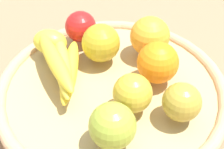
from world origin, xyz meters
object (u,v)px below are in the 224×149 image
object	(u,v)px
orange_1	(150,36)
apple_1	(182,102)
apple_4	(101,43)
apple_3	(81,27)
lemon_0	(50,42)
orange_0	(158,63)
apple_2	(133,93)
apple_0	(112,126)
banana_bunch	(63,66)

from	to	relation	value
orange_1	apple_1	bearing A→B (deg)	-150.41
orange_1	apple_4	bearing A→B (deg)	118.85
apple_1	apple_4	bearing A→B (deg)	58.76
apple_3	orange_1	bearing A→B (deg)	-90.02
lemon_0	orange_0	size ratio (longest dim) A/B	0.90
apple_4	apple_2	bearing A→B (deg)	-139.92
apple_4	apple_0	distance (m)	0.20
apple_0	apple_4	bearing A→B (deg)	23.61
apple_3	apple_1	xyz separation A→B (m)	(-0.15, -0.23, -0.00)
orange_0	banana_bunch	xyz separation A→B (m)	(-0.05, 0.17, -0.01)
lemon_0	orange_0	distance (m)	0.22
lemon_0	apple_4	bearing A→B (deg)	-83.53
apple_1	apple_4	world-z (taller)	apple_4
lemon_0	apple_1	size ratio (longest dim) A/B	1.07
apple_4	apple_0	xyz separation A→B (m)	(-0.19, -0.08, -0.00)
apple_2	banana_bunch	bearing A→B (deg)	75.82
apple_4	apple_0	world-z (taller)	apple_4
banana_bunch	apple_4	distance (m)	0.09
apple_0	apple_2	bearing A→B (deg)	-7.77
apple_1	orange_1	distance (m)	0.18
apple_0	banana_bunch	bearing A→B (deg)	49.08
apple_2	apple_4	world-z (taller)	apple_4
apple_3	apple_0	bearing A→B (deg)	-148.70
orange_0	apple_2	size ratio (longest dim) A/B	1.15
apple_3	apple_4	xyz separation A→B (m)	(-0.05, -0.06, 0.00)
apple_3	apple_1	world-z (taller)	apple_3
apple_4	orange_0	bearing A→B (deg)	-102.54
apple_2	orange_1	world-z (taller)	orange_1
lemon_0	apple_4	size ratio (longest dim) A/B	0.91
lemon_0	apple_1	xyz separation A→B (m)	(-0.09, -0.28, 0.01)
apple_1	apple_0	distance (m)	0.12
apple_1	apple_0	xyz separation A→B (m)	(-0.08, 0.09, 0.00)
apple_1	apple_2	bearing A→B (deg)	93.66
apple_3	banana_bunch	world-z (taller)	apple_3
orange_0	apple_0	world-z (taller)	orange_0
orange_0	orange_1	distance (m)	0.08
orange_0	apple_3	distance (m)	0.19
banana_bunch	apple_0	xyz separation A→B (m)	(-0.11, -0.13, 0.01)
apple_0	orange_0	bearing A→B (deg)	-12.30
apple_1	banana_bunch	bearing A→B (deg)	82.15
apple_2	orange_1	xyz separation A→B (m)	(0.16, 0.01, 0.01)
apple_4	lemon_0	bearing A→B (deg)	96.47
banana_bunch	apple_3	bearing A→B (deg)	5.79
apple_3	apple_0	xyz separation A→B (m)	(-0.23, -0.14, 0.00)
lemon_0	apple_0	world-z (taller)	apple_0
lemon_0	orange_0	bearing A→B (deg)	-93.69
apple_1	orange_1	size ratio (longest dim) A/B	0.81
lemon_0	apple_2	distance (m)	0.22
apple_4	apple_0	size ratio (longest dim) A/B	1.04
apple_1	apple_3	bearing A→B (deg)	56.90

